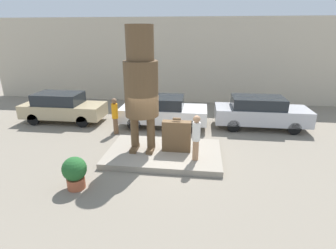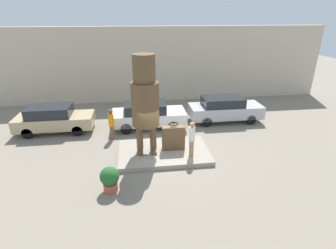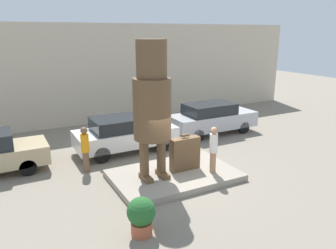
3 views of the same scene
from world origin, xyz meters
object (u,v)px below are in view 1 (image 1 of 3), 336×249
object	(u,v)px
statue_figure	(141,81)
worker_hivis	(115,115)
parked_car_tan	(63,107)
tourist	(196,136)
giant_suitcase	(177,136)
parked_car_silver	(260,112)
planter_pot	(75,172)
parked_car_white	(162,111)

from	to	relation	value
statue_figure	worker_hivis	distance (m)	3.48
statue_figure	parked_car_tan	world-z (taller)	statue_figure
parked_car_tan	tourist	bearing A→B (deg)	-29.57
giant_suitcase	parked_car_tan	world-z (taller)	giant_suitcase
parked_car_silver	planter_pot	xyz separation A→B (m)	(-6.93, -6.57, -0.27)
planter_pot	parked_car_tan	bearing A→B (deg)	120.68
parked_car_white	worker_hivis	size ratio (longest dim) A/B	2.51
giant_suitcase	tourist	xyz separation A→B (m)	(0.78, -0.71, 0.32)
parked_car_white	worker_hivis	bearing A→B (deg)	-146.84
parked_car_tan	parked_car_white	xyz separation A→B (m)	(5.60, -0.06, 0.01)
worker_hivis	statue_figure	bearing A→B (deg)	-49.14
giant_suitcase	parked_car_white	xyz separation A→B (m)	(-1.07, 3.46, -0.00)
parked_car_tan	planter_pot	bearing A→B (deg)	-59.32
parked_car_white	worker_hivis	distance (m)	2.53
parked_car_silver	planter_pot	bearing A→B (deg)	-136.52
parked_car_silver	planter_pot	distance (m)	9.56
planter_pot	worker_hivis	size ratio (longest dim) A/B	0.60
statue_figure	giant_suitcase	xyz separation A→B (m)	(1.35, 0.06, -2.17)
statue_figure	parked_car_silver	distance (m)	6.94
planter_pot	worker_hivis	world-z (taller)	worker_hivis
statue_figure	planter_pot	distance (m)	3.96
statue_figure	parked_car_silver	xyz separation A→B (m)	(5.32, 3.90, -2.17)
parked_car_tan	parked_car_white	size ratio (longest dim) A/B	0.99
statue_figure	giant_suitcase	bearing A→B (deg)	2.52
giant_suitcase	planter_pot	size ratio (longest dim) A/B	1.30
giant_suitcase	parked_car_white	world-z (taller)	giant_suitcase
tourist	parked_car_tan	world-z (taller)	tourist
statue_figure	planter_pot	xyz separation A→B (m)	(-1.62, -2.67, -2.44)
tourist	planter_pot	xyz separation A→B (m)	(-3.75, -2.02, -0.59)
parked_car_tan	planter_pot	size ratio (longest dim) A/B	4.14
giant_suitcase	parked_car_tan	distance (m)	7.55
parked_car_white	parked_car_silver	bearing A→B (deg)	4.41
parked_car_tan	parked_car_silver	size ratio (longest dim) A/B	0.95
statue_figure	parked_car_tan	distance (m)	6.78
parked_car_white	statue_figure	bearing A→B (deg)	-94.48
statue_figure	giant_suitcase	distance (m)	2.56
statue_figure	parked_car_white	bearing A→B (deg)	85.52
tourist	planter_pot	world-z (taller)	tourist
tourist	worker_hivis	world-z (taller)	tourist
tourist	parked_car_white	bearing A→B (deg)	113.99
parked_car_silver	statue_figure	bearing A→B (deg)	-143.71
statue_figure	worker_hivis	xyz separation A→B (m)	(-1.84, 2.13, -2.05)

